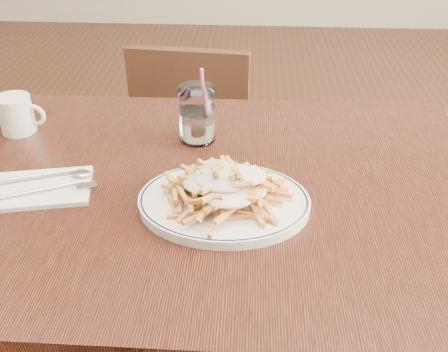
# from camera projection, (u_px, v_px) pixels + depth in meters

# --- Properties ---
(table) EXTENTS (1.20, 0.80, 0.75)m
(table) POSITION_uv_depth(u_px,v_px,m) (199.00, 214.00, 1.06)
(table) COLOR black
(table) RESTS_ON ground
(chair_far) EXTENTS (0.41, 0.41, 0.82)m
(chair_far) POSITION_uv_depth(u_px,v_px,m) (196.00, 139.00, 1.74)
(chair_far) COLOR black
(chair_far) RESTS_ON ground
(fries_plate) EXTENTS (0.34, 0.30, 0.02)m
(fries_plate) POSITION_uv_depth(u_px,v_px,m) (224.00, 202.00, 0.94)
(fries_plate) COLOR white
(fries_plate) RESTS_ON table
(loaded_fries) EXTENTS (0.26, 0.23, 0.07)m
(loaded_fries) POSITION_uv_depth(u_px,v_px,m) (224.00, 182.00, 0.92)
(loaded_fries) COLOR #C9843D
(loaded_fries) RESTS_ON fries_plate
(napkin) EXTENTS (0.22, 0.17, 0.01)m
(napkin) POSITION_uv_depth(u_px,v_px,m) (40.00, 189.00, 0.99)
(napkin) COLOR silver
(napkin) RESTS_ON table
(cutlery) EXTENTS (0.21, 0.15, 0.01)m
(cutlery) POSITION_uv_depth(u_px,v_px,m) (40.00, 183.00, 0.99)
(cutlery) COLOR silver
(cutlery) RESTS_ON napkin
(water_glass) EXTENTS (0.08, 0.08, 0.18)m
(water_glass) POSITION_uv_depth(u_px,v_px,m) (197.00, 117.00, 1.13)
(water_glass) COLOR white
(water_glass) RESTS_ON table
(coffee_mug) EXTENTS (0.11, 0.08, 0.09)m
(coffee_mug) POSITION_uv_depth(u_px,v_px,m) (17.00, 114.00, 1.17)
(coffee_mug) COLOR white
(coffee_mug) RESTS_ON table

